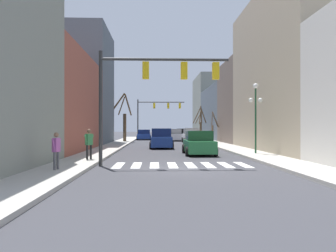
# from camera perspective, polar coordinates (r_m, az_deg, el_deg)

# --- Properties ---
(ground_plane) EXTENTS (240.00, 240.00, 0.00)m
(ground_plane) POSITION_cam_1_polar(r_m,az_deg,el_deg) (15.32, 2.71, -7.37)
(ground_plane) COLOR #38383D
(sidewalk_left) EXTENTS (2.29, 90.00, 0.15)m
(sidewalk_left) POSITION_cam_1_polar(r_m,az_deg,el_deg) (15.80, -17.30, -6.87)
(sidewalk_left) COLOR #ADA89E
(sidewalk_left) RESTS_ON ground_plane
(sidewalk_right) EXTENTS (2.29, 90.00, 0.15)m
(sidewalk_right) POSITION_cam_1_polar(r_m,az_deg,el_deg) (16.66, 21.64, -6.52)
(sidewalk_right) COLOR #ADA89E
(sidewalk_right) RESTS_ON ground_plane
(building_row_left) EXTENTS (6.00, 32.33, 12.73)m
(building_row_left) POSITION_cam_1_polar(r_m,az_deg,el_deg) (27.67, -19.60, 6.38)
(building_row_left) COLOR gray
(building_row_left) RESTS_ON ground_plane
(building_row_right) EXTENTS (6.00, 59.80, 12.38)m
(building_row_right) POSITION_cam_1_polar(r_m,az_deg,el_deg) (40.94, 13.21, 4.39)
(building_row_right) COLOR beige
(building_row_right) RESTS_ON ground_plane
(crosswalk_stripes) EXTENTS (6.75, 2.60, 0.01)m
(crosswalk_stripes) POSITION_cam_1_polar(r_m,az_deg,el_deg) (16.63, 2.32, -6.80)
(crosswalk_stripes) COLOR white
(crosswalk_stripes) RESTS_ON ground_plane
(traffic_signal_near) EXTENTS (6.41, 0.28, 5.66)m
(traffic_signal_near) POSITION_cam_1_polar(r_m,az_deg,el_deg) (16.30, -3.13, 7.83)
(traffic_signal_near) COLOR #2D2D2D
(traffic_signal_near) RESTS_ON ground_plane
(traffic_signal_far) EXTENTS (7.19, 0.28, 6.13)m
(traffic_signal_far) POSITION_cam_1_polar(r_m,az_deg,el_deg) (49.85, -2.19, 2.85)
(traffic_signal_far) COLOR #2D2D2D
(traffic_signal_far) RESTS_ON ground_plane
(street_lamp_right_corner) EXTENTS (0.95, 0.36, 4.74)m
(street_lamp_right_corner) POSITION_cam_1_polar(r_m,az_deg,el_deg) (22.99, 15.01, 3.72)
(street_lamp_right_corner) COLOR #1E4C2D
(street_lamp_right_corner) RESTS_ON sidewalk_right
(car_at_intersection) EXTENTS (2.10, 4.30, 1.67)m
(car_at_intersection) POSITION_cam_1_polar(r_m,az_deg,el_deg) (22.89, 5.38, -3.05)
(car_at_intersection) COLOR #236B38
(car_at_intersection) RESTS_ON ground_plane
(car_parked_left_mid) EXTENTS (2.11, 4.25, 1.80)m
(car_parked_left_mid) POSITION_cam_1_polar(r_m,az_deg,el_deg) (29.66, -1.18, -2.29)
(car_parked_left_mid) COLOR navy
(car_parked_left_mid) RESTS_ON ground_plane
(car_parked_right_near) EXTENTS (2.07, 4.40, 1.66)m
(car_parked_right_near) POSITION_cam_1_polar(r_m,az_deg,el_deg) (45.46, 1.22, -1.63)
(car_parked_right_near) COLOR silver
(car_parked_right_near) RESTS_ON ground_plane
(car_parked_left_near) EXTENTS (2.12, 4.40, 1.81)m
(car_parked_left_near) POSITION_cam_1_polar(r_m,az_deg,el_deg) (40.05, 4.07, -1.74)
(car_parked_left_near) COLOR white
(car_parked_left_near) RESTS_ON ground_plane
(car_parked_left_far) EXTENTS (2.18, 4.55, 1.54)m
(car_parked_left_far) POSITION_cam_1_polar(r_m,az_deg,el_deg) (49.79, -4.17, -1.56)
(car_parked_left_far) COLOR navy
(car_parked_left_far) RESTS_ON ground_plane
(car_driving_away_lane) EXTENTS (2.12, 4.86, 1.68)m
(car_driving_away_lane) POSITION_cam_1_polar(r_m,az_deg,el_deg) (53.29, 2.52, -1.41)
(car_driving_away_lane) COLOR black
(car_driving_away_lane) RESTS_ON ground_plane
(pedestrian_waiting_at_curb) EXTENTS (0.27, 0.67, 1.55)m
(pedestrian_waiting_at_curb) POSITION_cam_1_polar(r_m,az_deg,el_deg) (14.41, -18.89, -3.56)
(pedestrian_waiting_at_curb) COLOR #4C4C51
(pedestrian_waiting_at_curb) RESTS_ON sidewalk_left
(pedestrian_on_right_sidewalk) EXTENTS (0.45, 0.65, 1.66)m
(pedestrian_on_right_sidewalk) POSITION_cam_1_polar(r_m,az_deg,el_deg) (18.46, -13.60, -2.62)
(pedestrian_on_right_sidewalk) COLOR black
(pedestrian_on_right_sidewalk) RESTS_ON sidewalk_left
(street_tree_left_far) EXTENTS (1.13, 0.99, 3.67)m
(street_tree_left_far) POSITION_cam_1_polar(r_m,az_deg,el_deg) (40.23, 7.95, -0.13)
(street_tree_left_far) COLOR brown
(street_tree_left_far) RESTS_ON sidewalk_right
(street_tree_left_near) EXTENTS (2.21, 2.39, 4.79)m
(street_tree_left_near) POSITION_cam_1_polar(r_m,az_deg,el_deg) (46.44, 5.70, 0.45)
(street_tree_left_near) COLOR brown
(street_tree_left_near) RESTS_ON sidewalk_right
(street_tree_right_far) EXTENTS (2.91, 2.45, 6.10)m
(street_tree_right_far) POSITION_cam_1_polar(r_m,az_deg,el_deg) (41.77, -7.74, 1.19)
(street_tree_right_far) COLOR brown
(street_tree_right_far) RESTS_ON sidewalk_left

